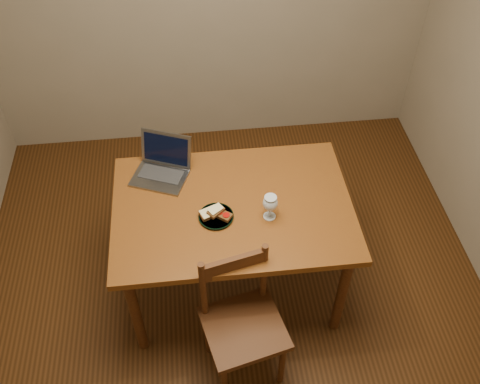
{
  "coord_description": "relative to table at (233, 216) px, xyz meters",
  "views": [
    {
      "loc": [
        -0.16,
        -1.84,
        2.9
      ],
      "look_at": [
        0.06,
        0.13,
        0.8
      ],
      "focal_mm": 40.0,
      "sensor_mm": 36.0,
      "label": 1
    }
  ],
  "objects": [
    {
      "name": "laptop",
      "position": [
        -0.37,
        0.31,
        0.14
      ],
      "size": [
        0.38,
        0.36,
        0.22
      ],
      "rotation": [
        0.0,
        0.0,
        -0.38
      ],
      "color": "slate",
      "rests_on": "table"
    },
    {
      "name": "floor",
      "position": [
        -0.02,
        -0.09,
        -0.66
      ],
      "size": [
        3.2,
        3.2,
        0.02
      ],
      "primitive_type": "cube",
      "color": "black",
      "rests_on": "ground"
    },
    {
      "name": "plate",
      "position": [
        -0.1,
        -0.07,
        0.09
      ],
      "size": [
        0.19,
        0.19,
        0.02
      ],
      "primitive_type": "cylinder",
      "color": "black",
      "rests_on": "table"
    },
    {
      "name": "chair",
      "position": [
        -0.01,
        -0.54,
        -0.19
      ],
      "size": [
        0.48,
        0.46,
        0.43
      ],
      "rotation": [
        0.0,
        0.0,
        0.23
      ],
      "color": "#38180B",
      "rests_on": "floor"
    },
    {
      "name": "sandwich_top",
      "position": [
        -0.1,
        -0.07,
        0.14
      ],
      "size": [
        0.1,
        0.1,
        0.03
      ],
      "primitive_type": null,
      "rotation": [
        0.0,
        0.0,
        0.71
      ],
      "color": "#381E0C",
      "rests_on": "plate"
    },
    {
      "name": "sandwich_tomato",
      "position": [
        -0.06,
        -0.08,
        0.12
      ],
      "size": [
        0.11,
        0.1,
        0.03
      ],
      "primitive_type": null,
      "rotation": [
        0.0,
        0.0,
        -0.65
      ],
      "color": "#381E0C",
      "rests_on": "plate"
    },
    {
      "name": "sandwich_cheese",
      "position": [
        -0.13,
        -0.07,
        0.12
      ],
      "size": [
        0.12,
        0.09,
        0.03
      ],
      "primitive_type": null,
      "rotation": [
        0.0,
        0.0,
        0.35
      ],
      "color": "#381E0C",
      "rests_on": "plate"
    },
    {
      "name": "table",
      "position": [
        0.0,
        0.0,
        0.0
      ],
      "size": [
        1.3,
        0.9,
        0.74
      ],
      "color": "#53220D",
      "rests_on": "floor"
    },
    {
      "name": "milk_glass",
      "position": [
        0.19,
        -0.1,
        0.16
      ],
      "size": [
        0.08,
        0.08,
        0.15
      ],
      "primitive_type": null,
      "color": "white",
      "rests_on": "table"
    }
  ]
}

